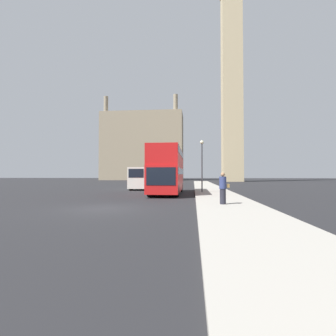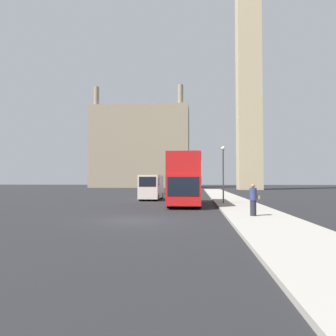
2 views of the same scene
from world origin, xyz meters
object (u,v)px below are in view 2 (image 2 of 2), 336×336
pedestrian (253,200)px  street_lamp (223,165)px  red_double_decker_bus (186,178)px  white_van (151,187)px  parked_sedan (156,189)px  clock_tower (248,33)px

pedestrian → street_lamp: 10.78m
red_double_decker_bus → white_van: red_double_decker_bus is taller
white_van → parked_sedan: 16.35m
white_van → parked_sedan: (-1.52, 16.26, -0.75)m
pedestrian → street_lamp: (-0.83, 10.47, 2.46)m
red_double_decker_bus → parked_sedan: size_ratio=2.39×
red_double_decker_bus → pedestrian: bearing=-67.2°
red_double_decker_bus → clock_tower: bearing=75.1°
red_double_decker_bus → pedestrian: (4.13, -9.82, -1.35)m
pedestrian → clock_tower: bearing=81.2°
clock_tower → pedestrian: size_ratio=41.20×
white_van → parked_sedan: white_van is taller
street_lamp → clock_tower: bearing=78.5°
pedestrian → parked_sedan: bearing=106.2°
clock_tower → parked_sedan: 49.67m
pedestrian → parked_sedan: 34.86m
clock_tower → white_van: 59.14m
parked_sedan → red_double_decker_bus: bearing=-76.8°
white_van → pedestrian: bearing=-64.6°
clock_tower → white_van: bearing=-112.0°
white_van → pedestrian: size_ratio=3.37×
white_van → pedestrian: white_van is taller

